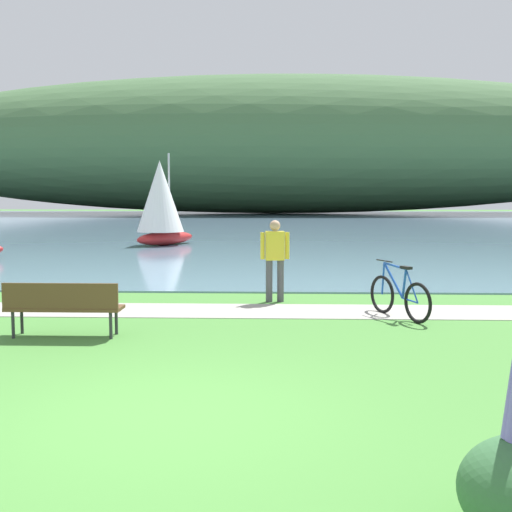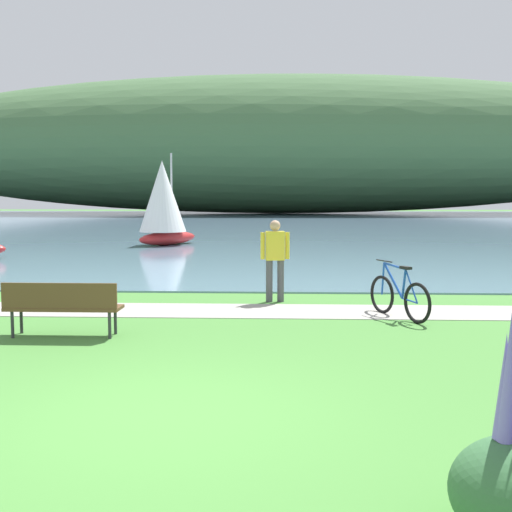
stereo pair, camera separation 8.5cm
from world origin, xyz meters
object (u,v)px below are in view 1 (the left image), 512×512
Objects in this scene: park_bench_near_camera at (63,304)px; bicycle_leaning_near_bench at (399,296)px; person_at_shoreline at (275,255)px; sailboat_nearest_to_shore at (161,202)px.

bicycle_leaning_near_bench is at bearing 17.63° from park_bench_near_camera.
person_at_shoreline is (3.28, 3.43, 0.46)m from park_bench_near_camera.
sailboat_nearest_to_shore is (-7.40, 16.18, 1.57)m from bicycle_leaning_near_bench.
park_bench_near_camera is 5.82m from bicycle_leaning_near_bench.
bicycle_leaning_near_bench reaches higher than park_bench_near_camera.
bicycle_leaning_near_bench is at bearing -65.44° from sailboat_nearest_to_shore.
park_bench_near_camera is 1.11× the size of bicycle_leaning_near_bench.
bicycle_leaning_near_bench is 0.39× the size of sailboat_nearest_to_shore.
sailboat_nearest_to_shore is (-1.85, 17.94, 1.45)m from park_bench_near_camera.
person_at_shoreline is at bearing -70.52° from sailboat_nearest_to_shore.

